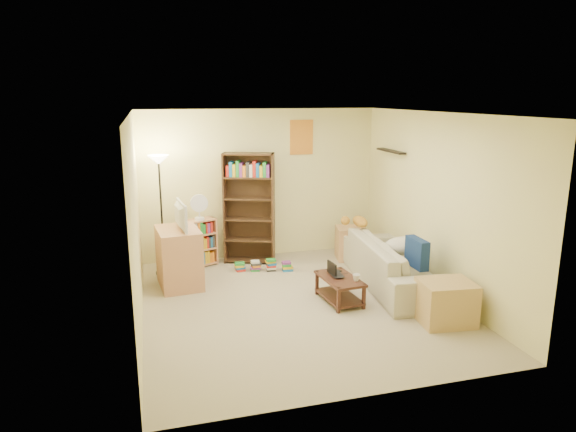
{
  "coord_description": "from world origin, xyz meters",
  "views": [
    {
      "loc": [
        -1.83,
        -6.14,
        2.72
      ],
      "look_at": [
        0.05,
        0.66,
        1.05
      ],
      "focal_mm": 32.0,
      "sensor_mm": 36.0,
      "label": 1
    }
  ],
  "objects_px": {
    "desk_fan": "(199,206)",
    "coffee_table": "(340,287)",
    "sofa": "(394,263)",
    "tall_bookshelf": "(249,206)",
    "mug": "(356,278)",
    "end_cabinet": "(446,302)",
    "tv_stand": "(179,258)",
    "short_bookshelf": "(198,243)",
    "tabby_cat": "(357,221)",
    "floor_lamp": "(160,180)",
    "television": "(177,216)",
    "side_table": "(351,243)",
    "laptop": "(339,274)"
  },
  "relations": [
    {
      "from": "mug",
      "to": "side_table",
      "type": "relative_size",
      "value": 0.24
    },
    {
      "from": "desk_fan",
      "to": "floor_lamp",
      "type": "xyz_separation_m",
      "value": [
        -0.59,
        -0.16,
        0.46
      ]
    },
    {
      "from": "desk_fan",
      "to": "floor_lamp",
      "type": "relative_size",
      "value": 0.23
    },
    {
      "from": "desk_fan",
      "to": "mug",
      "type": "bearing_deg",
      "value": -49.5
    },
    {
      "from": "laptop",
      "to": "mug",
      "type": "distance_m",
      "value": 0.31
    },
    {
      "from": "television",
      "to": "tall_bookshelf",
      "type": "height_order",
      "value": "tall_bookshelf"
    },
    {
      "from": "end_cabinet",
      "to": "side_table",
      "type": "bearing_deg",
      "value": 93.32
    },
    {
      "from": "floor_lamp",
      "to": "end_cabinet",
      "type": "relative_size",
      "value": 2.93
    },
    {
      "from": "tabby_cat",
      "to": "tall_bookshelf",
      "type": "xyz_separation_m",
      "value": [
        -1.61,
        0.71,
        0.2
      ]
    },
    {
      "from": "television",
      "to": "mug",
      "type": "bearing_deg",
      "value": -127.48
    },
    {
      "from": "television",
      "to": "floor_lamp",
      "type": "height_order",
      "value": "floor_lamp"
    },
    {
      "from": "coffee_table",
      "to": "desk_fan",
      "type": "distance_m",
      "value": 2.66
    },
    {
      "from": "tv_stand",
      "to": "television",
      "type": "relative_size",
      "value": 1.24
    },
    {
      "from": "tv_stand",
      "to": "television",
      "type": "xyz_separation_m",
      "value": [
        0.0,
        0.0,
        0.62
      ]
    },
    {
      "from": "laptop",
      "to": "end_cabinet",
      "type": "xyz_separation_m",
      "value": [
        0.98,
        -1.07,
        -0.09
      ]
    },
    {
      "from": "desk_fan",
      "to": "coffee_table",
      "type": "bearing_deg",
      "value": -49.66
    },
    {
      "from": "end_cabinet",
      "to": "tall_bookshelf",
      "type": "bearing_deg",
      "value": 122.07
    },
    {
      "from": "sofa",
      "to": "tabby_cat",
      "type": "height_order",
      "value": "tabby_cat"
    },
    {
      "from": "sofa",
      "to": "tall_bookshelf",
      "type": "distance_m",
      "value": 2.52
    },
    {
      "from": "tall_bookshelf",
      "to": "end_cabinet",
      "type": "bearing_deg",
      "value": -37.64
    },
    {
      "from": "mug",
      "to": "desk_fan",
      "type": "relative_size",
      "value": 0.31
    },
    {
      "from": "sofa",
      "to": "mug",
      "type": "xyz_separation_m",
      "value": [
        -0.83,
        -0.54,
        0.05
      ]
    },
    {
      "from": "floor_lamp",
      "to": "desk_fan",
      "type": "bearing_deg",
      "value": 14.88
    },
    {
      "from": "side_table",
      "to": "floor_lamp",
      "type": "bearing_deg",
      "value": 178.59
    },
    {
      "from": "coffee_table",
      "to": "short_bookshelf",
      "type": "xyz_separation_m",
      "value": [
        -1.69,
        1.98,
        0.18
      ]
    },
    {
      "from": "tv_stand",
      "to": "short_bookshelf",
      "type": "xyz_separation_m",
      "value": [
        0.34,
        0.8,
        -0.04
      ]
    },
    {
      "from": "desk_fan",
      "to": "tabby_cat",
      "type": "bearing_deg",
      "value": -15.41
    },
    {
      "from": "side_table",
      "to": "end_cabinet",
      "type": "distance_m",
      "value": 2.67
    },
    {
      "from": "tall_bookshelf",
      "to": "short_bookshelf",
      "type": "distance_m",
      "value": 1.02
    },
    {
      "from": "short_bookshelf",
      "to": "sofa",
      "type": "bearing_deg",
      "value": -54.79
    },
    {
      "from": "mug",
      "to": "short_bookshelf",
      "type": "relative_size",
      "value": 0.17
    },
    {
      "from": "short_bookshelf",
      "to": "tabby_cat",
      "type": "bearing_deg",
      "value": -39.7
    },
    {
      "from": "coffee_table",
      "to": "end_cabinet",
      "type": "distance_m",
      "value": 1.39
    },
    {
      "from": "short_bookshelf",
      "to": "floor_lamp",
      "type": "relative_size",
      "value": 0.42
    },
    {
      "from": "coffee_table",
      "to": "desk_fan",
      "type": "relative_size",
      "value": 1.93
    },
    {
      "from": "tabby_cat",
      "to": "mug",
      "type": "bearing_deg",
      "value": -113.06
    },
    {
      "from": "mug",
      "to": "end_cabinet",
      "type": "height_order",
      "value": "end_cabinet"
    },
    {
      "from": "television",
      "to": "tabby_cat",
      "type": "bearing_deg",
      "value": -93.91
    },
    {
      "from": "tv_stand",
      "to": "end_cabinet",
      "type": "relative_size",
      "value": 1.35
    },
    {
      "from": "mug",
      "to": "tabby_cat",
      "type": "bearing_deg",
      "value": 66.94
    },
    {
      "from": "tabby_cat",
      "to": "floor_lamp",
      "type": "height_order",
      "value": "floor_lamp"
    },
    {
      "from": "mug",
      "to": "short_bookshelf",
      "type": "xyz_separation_m",
      "value": [
        -1.85,
        2.15,
        0.0
      ]
    },
    {
      "from": "short_bookshelf",
      "to": "coffee_table",
      "type": "bearing_deg",
      "value": -73.17
    },
    {
      "from": "coffee_table",
      "to": "tv_stand",
      "type": "xyz_separation_m",
      "value": [
        -2.03,
        1.18,
        0.22
      ]
    },
    {
      "from": "sofa",
      "to": "side_table",
      "type": "xyz_separation_m",
      "value": [
        -0.13,
        1.34,
        -0.06
      ]
    },
    {
      "from": "tv_stand",
      "to": "coffee_table",
      "type": "bearing_deg",
      "value": -35.86
    },
    {
      "from": "short_bookshelf",
      "to": "laptop",
      "type": "bearing_deg",
      "value": -71.11
    },
    {
      "from": "tabby_cat",
      "to": "mug",
      "type": "height_order",
      "value": "tabby_cat"
    },
    {
      "from": "tabby_cat",
      "to": "side_table",
      "type": "distance_m",
      "value": 0.66
    },
    {
      "from": "short_bookshelf",
      "to": "desk_fan",
      "type": "distance_m",
      "value": 0.63
    }
  ]
}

